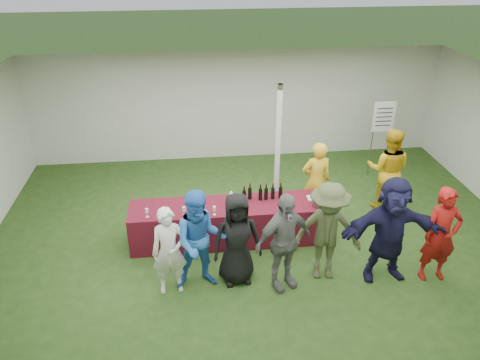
{
  "coord_description": "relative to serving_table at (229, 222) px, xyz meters",
  "views": [
    {
      "loc": [
        -1.14,
        -6.89,
        5.12
      ],
      "look_at": [
        -0.33,
        0.33,
        1.25
      ],
      "focal_mm": 35.0,
      "sensor_mm": 36.0,
      "label": 1
    }
  ],
  "objects": [
    {
      "name": "ground",
      "position": [
        0.53,
        -0.33,
        -0.38
      ],
      "size": [
        60.0,
        60.0,
        0.0
      ],
      "primitive_type": "plane",
      "color": "#284719",
      "rests_on": "ground"
    },
    {
      "name": "tent",
      "position": [
        1.03,
        0.87,
        0.98
      ],
      "size": [
        10.0,
        10.0,
        10.0
      ],
      "color": "white",
      "rests_on": "ground"
    },
    {
      "name": "serving_table",
      "position": [
        0.0,
        0.0,
        0.0
      ],
      "size": [
        3.6,
        0.8,
        0.75
      ],
      "primitive_type": "cube",
      "color": "maroon",
      "rests_on": "ground"
    },
    {
      "name": "wine_bottles",
      "position": [
        0.63,
        0.14,
        0.5
      ],
      "size": [
        0.75,
        0.16,
        0.32
      ],
      "color": "black",
      "rests_on": "serving_table"
    },
    {
      "name": "wine_glasses",
      "position": [
        -0.93,
        -0.27,
        0.49
      ],
      "size": [
        1.22,
        0.13,
        0.16
      ],
      "color": "silver",
      "rests_on": "serving_table"
    },
    {
      "name": "water_bottle",
      "position": [
        0.05,
        0.08,
        0.48
      ],
      "size": [
        0.07,
        0.07,
        0.23
      ],
      "color": "silver",
      "rests_on": "serving_table"
    },
    {
      "name": "bar_towel",
      "position": [
        1.59,
        0.05,
        0.39
      ],
      "size": [
        0.25,
        0.18,
        0.03
      ],
      "primitive_type": "cube",
      "color": "white",
      "rests_on": "serving_table"
    },
    {
      "name": "dump_bucket",
      "position": [
        1.59,
        -0.22,
        0.46
      ],
      "size": [
        0.22,
        0.22,
        0.18
      ],
      "primitive_type": "cylinder",
      "color": "slate",
      "rests_on": "serving_table"
    },
    {
      "name": "wine_list_sign",
      "position": [
        3.71,
        2.28,
        0.94
      ],
      "size": [
        0.5,
        0.03,
        1.8
      ],
      "color": "slate",
      "rests_on": "ground"
    },
    {
      "name": "staff_pourer",
      "position": [
        1.77,
        0.64,
        0.43
      ],
      "size": [
        0.6,
        0.41,
        1.62
      ],
      "primitive_type": "imported",
      "rotation": [
        0.0,
        0.0,
        3.18
      ],
      "color": "yellow",
      "rests_on": "ground"
    },
    {
      "name": "staff_back",
      "position": [
        3.3,
        0.82,
        0.5
      ],
      "size": [
        1.05,
        0.96,
        1.75
      ],
      "primitive_type": "imported",
      "rotation": [
        0.0,
        0.0,
        2.7
      ],
      "color": "gold",
      "rests_on": "ground"
    },
    {
      "name": "customer_0",
      "position": [
        -1.04,
        -1.28,
        0.38
      ],
      "size": [
        0.59,
        0.42,
        1.5
      ],
      "primitive_type": "imported",
      "rotation": [
        0.0,
        0.0,
        0.12
      ],
      "color": "white",
      "rests_on": "ground"
    },
    {
      "name": "customer_1",
      "position": [
        -0.56,
        -1.21,
        0.49
      ],
      "size": [
        0.88,
        0.71,
        1.73
      ],
      "primitive_type": "imported",
      "rotation": [
        0.0,
        0.0,
        0.07
      ],
      "color": "blue",
      "rests_on": "ground"
    },
    {
      "name": "customer_2",
      "position": [
        0.02,
        -1.15,
        0.43
      ],
      "size": [
        0.83,
        0.59,
        1.6
      ],
      "primitive_type": "imported",
      "rotation": [
        0.0,
        0.0,
        0.11
      ],
      "color": "black",
      "rests_on": "ground"
    },
    {
      "name": "customer_3",
      "position": [
        0.73,
        -1.37,
        0.47
      ],
      "size": [
        1.08,
        0.75,
        1.7
      ],
      "primitive_type": "imported",
      "rotation": [
        0.0,
        0.0,
        0.38
      ],
      "color": "slate",
      "rests_on": "ground"
    },
    {
      "name": "customer_4",
      "position": [
        1.47,
        -1.21,
        0.5
      ],
      "size": [
        1.19,
        0.77,
        1.74
      ],
      "primitive_type": "imported",
      "rotation": [
        0.0,
        0.0,
        -0.11
      ],
      "color": "#444E2B",
      "rests_on": "ground"
    },
    {
      "name": "customer_5",
      "position": [
        2.46,
        -1.33,
        0.55
      ],
      "size": [
        1.71,
        0.55,
        1.84
      ],
      "primitive_type": "imported",
      "rotation": [
        0.0,
        0.0,
        0.0
      ],
      "color": "#171639",
      "rests_on": "ground"
    },
    {
      "name": "customer_6",
      "position": [
        3.27,
        -1.45,
        0.46
      ],
      "size": [
        0.61,
        0.41,
        1.67
      ],
      "primitive_type": "imported",
      "rotation": [
        0.0,
        0.0,
        -0.01
      ],
      "color": "#A11410",
      "rests_on": "ground"
    }
  ]
}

